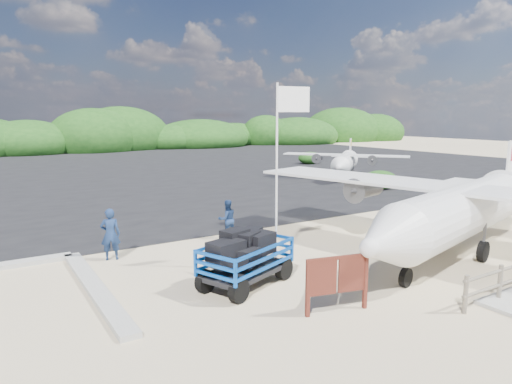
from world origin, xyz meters
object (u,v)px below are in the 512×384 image
Objects in this scene: signboard at (336,312)px; aircraft_large at (209,168)px; crew_b at (227,219)px; baggage_cart at (246,285)px; flagpole at (276,268)px; crew_a at (110,234)px.

signboard is 0.11× the size of aircraft_large.
crew_b is (1.01, 7.64, 0.79)m from signboard.
baggage_cart is at bearing 51.76° from aircraft_large.
flagpole reaches higher than crew_a.
flagpole is at bearing 5.47° from baggage_cart.
flagpole is at bearing 156.30° from crew_a.
crew_b reaches higher than signboard.
flagpole is 3.22× the size of signboard.
baggage_cart is at bearing 137.79° from crew_a.
crew_a reaches higher than baggage_cart.
flagpole is 3.74× the size of crew_b.
aircraft_large is at bearing 44.53° from baggage_cart.
crew_b is at bearing 51.43° from aircraft_large.
baggage_cart reaches higher than signboard.
crew_a is at bearing 42.76° from aircraft_large.
crew_a is (-2.70, 4.52, 0.90)m from baggage_cart.
signboard is 32.38m from aircraft_large.
baggage_cart is 1.81m from flagpole.
crew_b is at bearing -158.82° from crew_a.
flagpole is at bearing 89.48° from crew_b.
signboard is 1.16× the size of crew_b.
crew_b is (0.39, 4.05, 0.79)m from flagpole.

